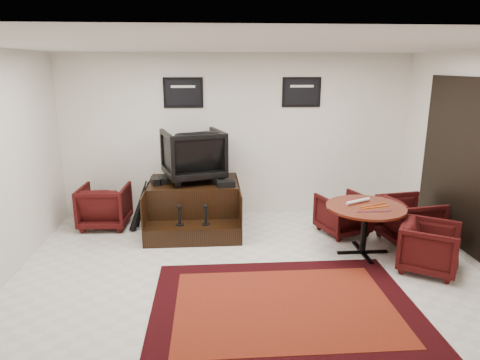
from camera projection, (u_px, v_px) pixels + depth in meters
name	position (u px, v px, depth m)	size (l,w,h in m)	color
ground	(250.00, 279.00, 5.36)	(6.00, 6.00, 0.00)	silver
room_shell	(284.00, 136.00, 5.04)	(6.02, 5.02, 2.81)	silver
area_rug	(284.00, 307.00, 4.73)	(2.93, 2.20, 0.01)	black
shine_podium	(194.00, 206.00, 7.04)	(1.46, 1.51, 0.75)	black
shine_chair	(193.00, 152.00, 6.95)	(0.91, 0.85, 0.94)	black
shoes_pair	(159.00, 180.00, 6.85)	(0.30, 0.33, 0.10)	black
polish_kit	(226.00, 184.00, 6.69)	(0.27, 0.19, 0.09)	black
umbrella_black	(139.00, 205.00, 6.81)	(0.32, 0.12, 0.87)	black
umbrella_hooked	(142.00, 204.00, 7.00)	(0.30, 0.11, 0.80)	black
armchair_side	(105.00, 204.00, 7.02)	(0.75, 0.70, 0.77)	black
meeting_table	(365.00, 212.00, 5.93)	(1.08, 1.08, 0.71)	#421309
table_chair_back	(343.00, 212.00, 6.75)	(0.68, 0.64, 0.70)	black
table_chair_window	(410.00, 218.00, 6.39)	(0.75, 0.70, 0.77)	black
table_chair_corner	(430.00, 245.00, 5.50)	(0.69, 0.65, 0.71)	black
paper_roll	(358.00, 201.00, 6.04)	(0.05, 0.05, 0.42)	silver
table_clutter	(374.00, 208.00, 5.83)	(0.56, 0.39, 0.01)	orange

